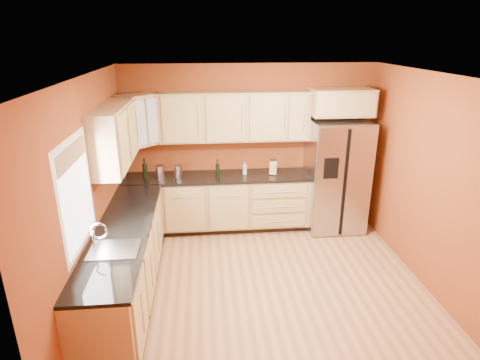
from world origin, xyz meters
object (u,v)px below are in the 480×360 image
(knife_block, at_px, (273,168))
(soap_dispenser, at_px, (245,168))
(refrigerator, at_px, (336,175))
(canister_left, at_px, (160,172))
(wine_bottle_a, at_px, (218,168))

(knife_block, relative_size, soap_dispenser, 1.13)
(refrigerator, distance_m, knife_block, 1.01)
(canister_left, distance_m, wine_bottle_a, 0.88)
(refrigerator, distance_m, soap_dispenser, 1.46)
(canister_left, height_order, wine_bottle_a, wine_bottle_a)
(canister_left, bearing_deg, wine_bottle_a, -0.98)
(canister_left, height_order, knife_block, knife_block)
(canister_left, xyz_separation_m, wine_bottle_a, (0.88, -0.02, 0.04))
(canister_left, relative_size, wine_bottle_a, 0.73)
(knife_block, height_order, soap_dispenser, knife_block)
(wine_bottle_a, relative_size, knife_block, 1.36)
(refrigerator, distance_m, wine_bottle_a, 1.89)
(canister_left, bearing_deg, soap_dispenser, 4.02)
(canister_left, xyz_separation_m, soap_dispenser, (1.31, 0.09, -0.01))
(wine_bottle_a, xyz_separation_m, knife_block, (0.88, 0.06, -0.04))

